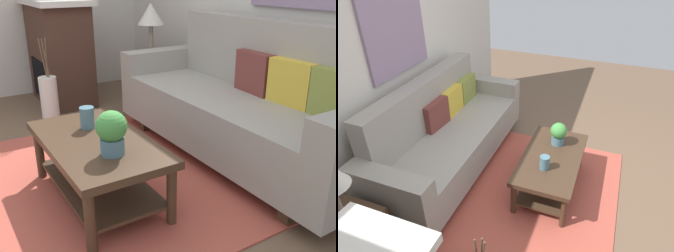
{
  "view_description": "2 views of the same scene",
  "coord_description": "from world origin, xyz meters",
  "views": [
    {
      "loc": [
        2.33,
        -0.58,
        1.38
      ],
      "look_at": [
        0.43,
        0.61,
        0.51
      ],
      "focal_mm": 41.05,
      "sensor_mm": 36.0,
      "label": 1
    },
    {
      "loc": [
        -2.33,
        -0.25,
        2.4
      ],
      "look_at": [
        0.36,
        0.78,
        0.6
      ],
      "focal_mm": 32.48,
      "sensor_mm": 36.0,
      "label": 2
    }
  ],
  "objects": [
    {
      "name": "tabletop_vase",
      "position": [
        0.0,
        0.24,
        0.5
      ],
      "size": [
        0.1,
        0.1,
        0.15
      ],
      "primitive_type": "cylinder",
      "color": "slate",
      "rests_on": "coffee_table"
    },
    {
      "name": "floor_vase_branch_a",
      "position": [
        -1.26,
        0.33,
        0.68
      ],
      "size": [
        0.04,
        0.04,
        0.36
      ],
      "primitive_type": "cylinder",
      "rotation": [
        0.07,
        -0.07,
        0.0
      ],
      "color": "brown",
      "rests_on": "floor_vase"
    },
    {
      "name": "throw_pillow_mustard",
      "position": [
        0.55,
        1.57,
        0.68
      ],
      "size": [
        0.36,
        0.13,
        0.32
      ],
      "primitive_type": "cube",
      "rotation": [
        0.0,
        0.0,
        0.03
      ],
      "color": "gold",
      "rests_on": "couch"
    },
    {
      "name": "potted_plant_tabletop",
      "position": [
        0.47,
        0.21,
        0.57
      ],
      "size": [
        0.18,
        0.18,
        0.26
      ],
      "color": "slate",
      "rests_on": "coffee_table"
    },
    {
      "name": "floor_vase_branch_b",
      "position": [
        -1.29,
        0.34,
        0.68
      ],
      "size": [
        0.02,
        0.03,
        0.36
      ],
      "primitive_type": "cylinder",
      "rotation": [
        -0.05,
        -0.03,
        0.0
      ],
      "color": "brown",
      "rests_on": "floor_vase"
    },
    {
      "name": "fireplace",
      "position": [
        -2.03,
        0.69,
        0.59
      ],
      "size": [
        1.02,
        0.58,
        1.16
      ],
      "color": "#472D23",
      "rests_on": "ground_plane"
    },
    {
      "name": "couch",
      "position": [
        0.18,
        1.45,
        0.43
      ],
      "size": [
        2.35,
        0.84,
        1.08
      ],
      "color": "gray",
      "rests_on": "ground_plane"
    },
    {
      "name": "side_table",
      "position": [
        -1.29,
        1.47,
        0.28
      ],
      "size": [
        0.44,
        0.44,
        0.56
      ],
      "primitive_type": "cube",
      "color": "#422D1E",
      "rests_on": "ground_plane"
    },
    {
      "name": "floor_vase",
      "position": [
        -1.28,
        0.33,
        0.25
      ],
      "size": [
        0.17,
        0.17,
        0.5
      ],
      "primitive_type": "cylinder",
      "color": "white",
      "rests_on": "ground_plane"
    },
    {
      "name": "floor_vase_branch_c",
      "position": [
        -1.29,
        0.31,
        0.68
      ],
      "size": [
        0.01,
        0.05,
        0.36
      ],
      "primitive_type": "cylinder",
      "rotation": [
        0.11,
        -0.0,
        0.0
      ],
      "color": "brown",
      "rests_on": "floor_vase"
    },
    {
      "name": "table_lamp",
      "position": [
        -1.29,
        1.47,
        0.99
      ],
      "size": [
        0.28,
        0.28,
        0.57
      ],
      "color": "gray",
      "rests_on": "side_table"
    },
    {
      "name": "ground_plane",
      "position": [
        0.0,
        0.0,
        0.0
      ],
      "size": [
        9.16,
        9.16,
        0.0
      ],
      "primitive_type": "plane",
      "color": "brown"
    },
    {
      "name": "throw_pillow_maroon",
      "position": [
        0.18,
        1.57,
        0.68
      ],
      "size": [
        0.37,
        0.15,
        0.32
      ],
      "primitive_type": "cube",
      "rotation": [
        0.0,
        0.0,
        -0.08
      ],
      "color": "brown",
      "rests_on": "couch"
    },
    {
      "name": "area_rug",
      "position": [
        0.0,
        0.5,
        0.01
      ],
      "size": [
        2.23,
        2.06,
        0.01
      ],
      "primitive_type": "cube",
      "color": "#B24C3D",
      "rests_on": "ground_plane"
    },
    {
      "name": "coffee_table",
      "position": [
        0.21,
        0.21,
        0.31
      ],
      "size": [
        1.1,
        0.6,
        0.43
      ],
      "color": "#422D1E",
      "rests_on": "ground_plane"
    }
  ]
}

